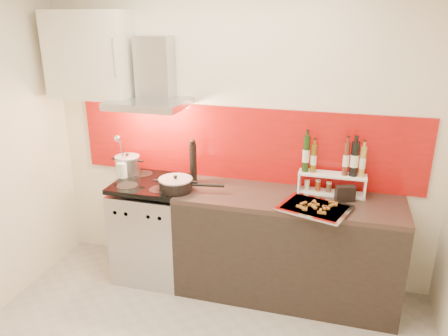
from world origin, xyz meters
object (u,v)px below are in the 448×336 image
(counter, at_px, (287,247))
(baking_tray, at_px, (315,208))
(saute_pan, at_px, (177,184))
(stock_pot, at_px, (128,165))
(range_stove, at_px, (154,230))
(pepper_mill, at_px, (193,161))

(counter, distance_m, baking_tray, 0.54)
(baking_tray, bearing_deg, counter, 139.22)
(counter, xyz_separation_m, saute_pan, (-0.91, -0.12, 0.51))
(stock_pot, bearing_deg, baking_tray, -10.35)
(range_stove, bearing_deg, counter, 0.23)
(counter, height_order, pepper_mill, pepper_mill)
(counter, xyz_separation_m, pepper_mill, (-0.85, 0.12, 0.64))
(baking_tray, bearing_deg, saute_pan, 176.81)
(range_stove, height_order, counter, range_stove)
(stock_pot, xyz_separation_m, saute_pan, (0.57, -0.25, -0.03))
(counter, relative_size, saute_pan, 3.34)
(range_stove, xyz_separation_m, baking_tray, (1.41, -0.18, 0.47))
(range_stove, distance_m, pepper_mill, 0.74)
(saute_pan, bearing_deg, range_stove, 157.90)
(counter, bearing_deg, range_stove, -179.77)
(saute_pan, bearing_deg, stock_pot, 156.51)
(stock_pot, bearing_deg, pepper_mill, -0.89)
(range_stove, distance_m, saute_pan, 0.60)
(range_stove, distance_m, counter, 1.20)
(baking_tray, bearing_deg, range_stove, 172.77)
(saute_pan, xyz_separation_m, pepper_mill, (0.06, 0.24, 0.13))
(range_stove, distance_m, stock_pot, 0.63)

